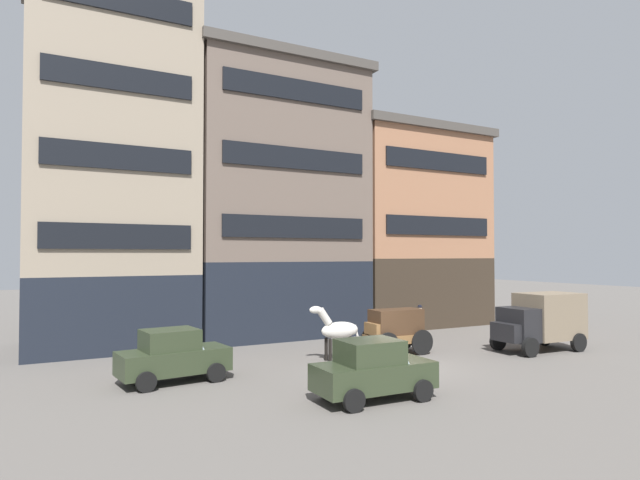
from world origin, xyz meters
name	(u,v)px	position (x,y,z in m)	size (l,w,h in m)	color
ground_plane	(397,367)	(0.00, 0.00, 0.00)	(120.00, 120.00, 0.00)	#605B56
building_far_left	(110,162)	(-9.39, 10.57, 8.95)	(7.93, 6.86, 17.81)	black
building_center_left	(272,198)	(-0.83, 10.57, 7.60)	(9.89, 6.86, 15.13)	black
building_center_right	(406,226)	(8.56, 10.57, 6.24)	(9.59, 6.86, 12.40)	#33281E
cargo_wagon	(395,328)	(1.54, 2.22, 1.15)	(2.96, 1.61, 1.98)	brown
draft_horse	(338,330)	(-1.41, 2.22, 1.27)	(2.35, 0.67, 2.30)	beige
delivery_truck_near	(540,320)	(7.92, -0.27, 1.42)	(4.42, 2.29, 2.62)	black
sedan_dark	(173,356)	(-8.35, 1.61, 0.91)	(3.85, 2.18, 1.83)	#2D3823
sedan_light	(373,370)	(-3.53, -3.55, 0.91)	(3.74, 1.93, 1.83)	#2D3823
pedestrian_officer	(420,321)	(5.07, 4.86, 0.98)	(0.49, 0.49, 1.79)	black
fire_hydrant_curbside	(376,331)	(3.18, 6.10, 0.43)	(0.24, 0.24, 0.83)	maroon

